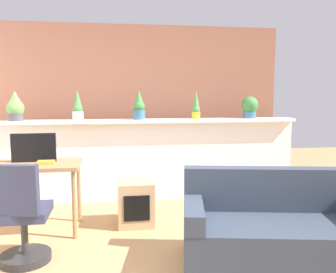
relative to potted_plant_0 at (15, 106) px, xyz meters
The scene contains 15 objects.
ground_plane 2.85m from the potted_plant_0, 49.77° to the right, with size 12.00×12.00×0.00m, color tan.
divider_wall 1.81m from the potted_plant_0, ahead, with size 4.33×0.16×1.09m, color white.
plant_shelf 1.65m from the potted_plant_0, ahead, with size 4.33×0.30×0.04m, color white.
brick_wall_behind 1.77m from the potted_plant_0, 22.33° to the left, with size 4.33×0.10×2.50m, color #935B47.
potted_plant_0 is the anchor object (origin of this frame).
potted_plant_1 0.78m from the potted_plant_0, ahead, with size 0.14×0.14×0.40m.
potted_plant_2 1.59m from the potted_plant_0, ahead, with size 0.16×0.16×0.39m.
potted_plant_3 2.38m from the potted_plant_0, ahead, with size 0.12×0.12×0.40m.
potted_plant_4 3.18m from the potted_plant_0, ahead, with size 0.24×0.24×0.31m.
desk 1.20m from the potted_plant_0, 70.50° to the right, with size 1.10×0.60×0.75m.
tv_monitor 1.05m from the potted_plant_0, 65.58° to the right, with size 0.46×0.04×0.31m, color black.
office_chair 1.99m from the potted_plant_0, 75.34° to the right, with size 0.48×0.48×0.91m.
side_cube_shelf 2.03m from the potted_plant_0, 31.27° to the right, with size 0.40×0.41×0.50m.
book_on_desk 1.29m from the potted_plant_0, 62.04° to the right, with size 0.17×0.11×0.04m, color gold.
couch 3.46m from the potted_plant_0, 37.55° to the right, with size 1.68×1.04×0.80m.
Camera 1 is at (-0.37, -2.88, 1.49)m, focal length 37.95 mm.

